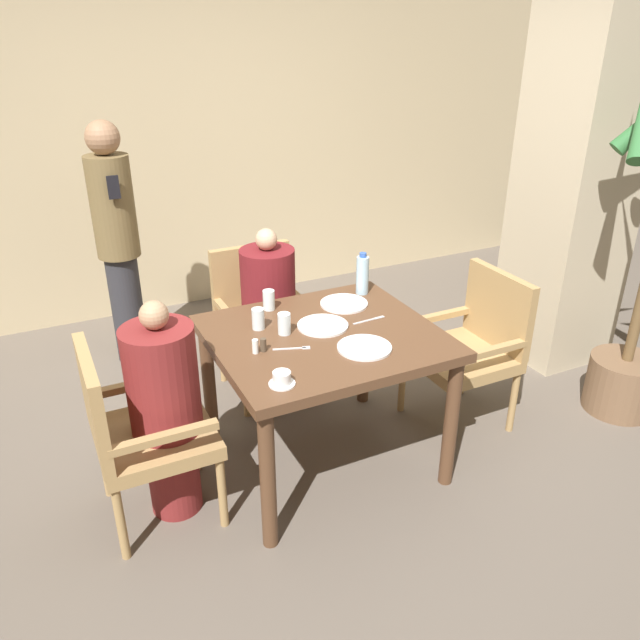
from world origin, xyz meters
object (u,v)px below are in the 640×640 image
at_px(chair_right_side, 473,343).
at_px(glass_tall_near, 258,319).
at_px(chair_far_side, 261,314).
at_px(plate_main_left, 323,326).
at_px(plate_main_right, 344,304).
at_px(teacup_with_saucer, 282,379).
at_px(plate_dessert_center, 364,347).
at_px(glass_tall_far, 269,300).
at_px(glass_tall_mid, 284,324).
at_px(chair_left_side, 136,428).
at_px(diner_in_far_chair, 269,314).
at_px(water_bottle, 362,275).
at_px(diner_in_left_chair, 166,409).
at_px(standing_host, 117,239).

relative_size(chair_right_side, glass_tall_near, 8.42).
distance_m(chair_far_side, plate_main_left, 0.86).
height_order(plate_main_right, glass_tall_near, glass_tall_near).
bearing_deg(glass_tall_near, teacup_with_saucer, -100.71).
bearing_deg(chair_right_side, glass_tall_near, 171.08).
bearing_deg(plate_dessert_center, teacup_with_saucer, -164.87).
distance_m(plate_main_left, glass_tall_far, 0.35).
distance_m(chair_far_side, glass_tall_mid, 0.88).
bearing_deg(teacup_with_saucer, chair_left_side, 148.24).
distance_m(chair_left_side, glass_tall_near, 0.76).
distance_m(chair_far_side, glass_tall_near, 0.81).
bearing_deg(chair_left_side, glass_tall_far, 25.41).
xyz_separation_m(diner_in_far_chair, glass_tall_mid, (-0.18, -0.66, 0.26)).
height_order(water_bottle, glass_tall_mid, water_bottle).
bearing_deg(plate_main_left, chair_left_side, -175.92).
height_order(chair_right_side, plate_dessert_center, chair_right_side).
bearing_deg(diner_in_far_chair, teacup_with_saucer, -108.74).
bearing_deg(chair_right_side, plate_main_left, 175.69).
distance_m(plate_main_left, plate_dessert_center, 0.30).
height_order(diner_in_far_chair, glass_tall_mid, diner_in_far_chair).
relative_size(chair_right_side, plate_main_right, 3.51).
xyz_separation_m(diner_in_far_chair, water_bottle, (0.41, -0.39, 0.32)).
bearing_deg(glass_tall_far, plate_dessert_center, -68.82).
relative_size(diner_in_left_chair, plate_main_left, 4.27).
relative_size(chair_right_side, teacup_with_saucer, 7.90).
height_order(diner_in_far_chair, standing_host, standing_host).
height_order(glass_tall_near, glass_tall_far, same).
height_order(diner_in_left_chair, glass_tall_mid, diner_in_left_chair).
xyz_separation_m(chair_far_side, standing_host, (-0.69, 0.73, 0.37)).
bearing_deg(chair_right_side, glass_tall_mid, 175.78).
bearing_deg(standing_host, chair_left_side, -98.53).
xyz_separation_m(plate_main_left, glass_tall_near, (-0.29, 0.12, 0.05)).
height_order(chair_left_side, diner_in_left_chair, diner_in_left_chair).
distance_m(plate_main_left, water_bottle, 0.49).
relative_size(chair_left_side, glass_tall_mid, 8.42).
distance_m(chair_right_side, water_bottle, 0.74).
distance_m(plate_main_right, glass_tall_far, 0.40).
bearing_deg(chair_right_side, diner_in_left_chair, 180.00).
height_order(chair_far_side, glass_tall_near, chair_far_side).
bearing_deg(water_bottle, plate_main_left, -143.34).
bearing_deg(glass_tall_mid, diner_in_far_chair, 75.08).
xyz_separation_m(diner_in_far_chair, teacup_with_saucer, (-0.37, -1.09, 0.23)).
xyz_separation_m(chair_left_side, plate_main_left, (0.96, 0.07, 0.27)).
xyz_separation_m(chair_far_side, teacup_with_saucer, (-0.37, -1.23, 0.29)).
bearing_deg(plate_main_right, plate_dessert_center, -107.15).
xyz_separation_m(chair_far_side, diner_in_far_chair, (-0.00, -0.14, 0.06)).
distance_m(standing_host, glass_tall_mid, 1.61).
relative_size(glass_tall_near, glass_tall_mid, 1.00).
bearing_deg(chair_right_side, chair_far_side, 136.68).
xyz_separation_m(plate_main_left, glass_tall_mid, (-0.20, 0.01, 0.05)).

